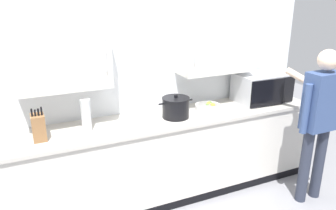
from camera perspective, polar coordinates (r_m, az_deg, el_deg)
back_wall_tiled at (r=3.48m, az=-4.55°, el=6.90°), size 3.96×0.44×2.60m
counter_unit at (r=3.56m, az=-2.55°, el=-9.33°), size 3.66×0.61×0.91m
microwave_oven at (r=4.02m, az=15.32°, el=2.84°), size 0.60×0.42×0.32m
knife_block at (r=3.09m, az=-21.10°, el=-3.54°), size 0.11×0.15×0.30m
thermos_flask at (r=3.15m, az=-13.72°, el=-1.67°), size 0.09×0.09×0.30m
stock_pot at (r=3.40m, az=1.32°, el=-0.41°), size 0.37×0.28×0.24m
fruit_bowl at (r=3.63m, az=6.76°, el=-0.34°), size 0.26×0.26×0.09m
person_figure at (r=3.67m, az=24.19°, el=-1.49°), size 0.44×0.55×1.62m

